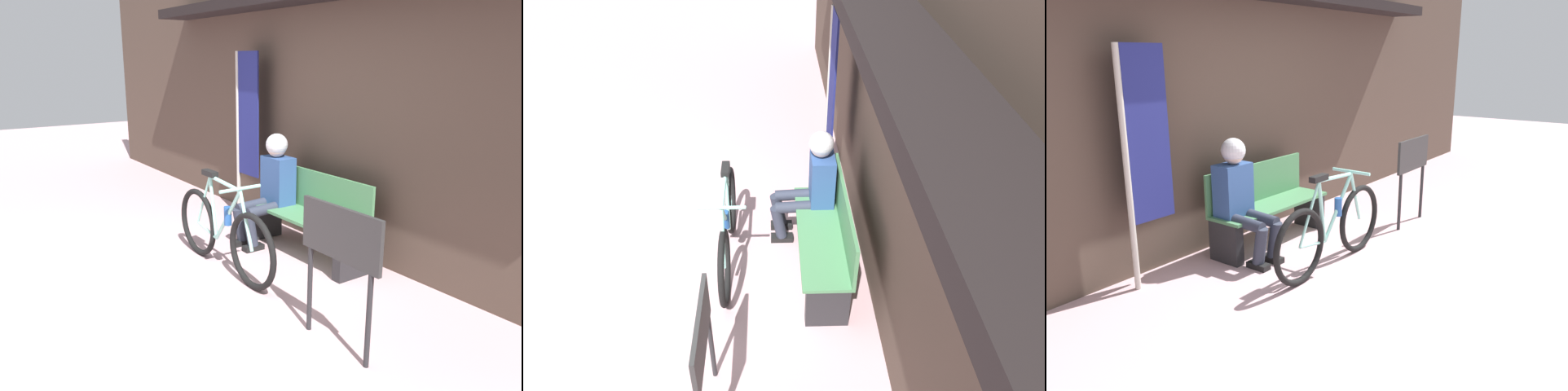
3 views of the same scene
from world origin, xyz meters
TOP-DOWN VIEW (x-y plane):
  - ground_plane at (0.00, 0.00)m, footprint 24.00×24.00m
  - storefront_wall at (0.00, 2.25)m, footprint 12.00×0.56m
  - park_bench_near at (-0.07, 1.84)m, footprint 1.42×0.42m
  - bicycle at (-0.21, 0.94)m, footprint 1.64×0.40m
  - person_seated at (-0.57, 1.74)m, footprint 0.34×0.61m
  - banner_pole at (-1.42, 1.98)m, footprint 0.45×0.05m
  - signboard at (1.36, 0.90)m, footprint 0.71×0.04m

SIDE VIEW (x-z plane):
  - ground_plane at x=0.00m, z-range 0.00..0.00m
  - bicycle at x=-0.21m, z-range -0.09..0.82m
  - park_bench_near at x=-0.07m, z-range -0.04..0.78m
  - person_seated at x=-0.57m, z-range 0.08..1.25m
  - signboard at x=1.36m, z-range 0.23..1.23m
  - banner_pole at x=-1.42m, z-range 0.19..2.19m
  - storefront_wall at x=0.00m, z-range 0.06..3.26m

